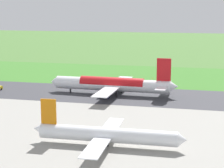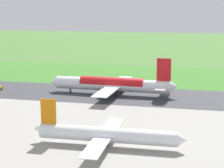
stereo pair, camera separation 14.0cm
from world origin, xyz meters
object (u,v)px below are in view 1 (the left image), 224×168
airliner_main (113,84)px  no_stopping_sign (164,76)px  airliner_parked_mid (106,134)px  traffic_cone_orange (152,78)px

airliner_main → no_stopping_sign: airliner_main is taller
airliner_parked_mid → no_stopping_sign: airliner_parked_mid is taller
airliner_parked_mid → traffic_cone_orange: airliner_parked_mid is taller
airliner_main → airliner_parked_mid: bearing=101.5°
airliner_parked_mid → airliner_main: bearing=-78.5°
airliner_main → airliner_parked_mid: (-12.32, 60.43, -1.11)m
airliner_main → no_stopping_sign: bearing=-112.8°
airliner_main → no_stopping_sign: 43.84m
airliner_main → airliner_parked_mid: airliner_main is taller
airliner_main → traffic_cone_orange: bearing=-105.1°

